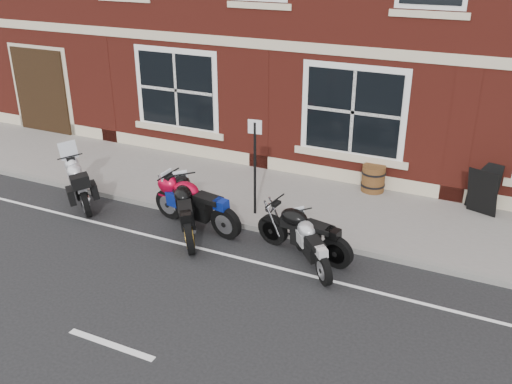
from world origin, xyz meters
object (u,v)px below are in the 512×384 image
(moto_naked_black, at_px, (303,229))
(barrel_planter, at_px, (373,178))
(a_board_sign, at_px, (483,189))
(parking_sign, at_px, (255,161))
(moto_sport_silver, at_px, (312,242))
(moto_sport_black, at_px, (188,208))
(moto_touring_silver, at_px, (80,181))
(moto_sport_red, at_px, (196,202))

(moto_naked_black, bearing_deg, barrel_planter, 3.61)
(a_board_sign, distance_m, parking_sign, 5.14)
(moto_sport_silver, height_order, a_board_sign, a_board_sign)
(moto_sport_black, bearing_deg, barrel_planter, 15.48)
(moto_touring_silver, xyz_separation_m, moto_naked_black, (5.61, -0.01, 0.00))
(moto_naked_black, bearing_deg, moto_sport_black, 107.38)
(moto_touring_silver, xyz_separation_m, barrel_planter, (6.13, 3.40, -0.11))
(barrel_planter, height_order, parking_sign, parking_sign)
(a_board_sign, bearing_deg, moto_touring_silver, -141.16)
(moto_sport_red, bearing_deg, moto_naked_black, -82.16)
(moto_naked_black, relative_size, a_board_sign, 1.95)
(parking_sign, bearing_deg, moto_naked_black, -40.24)
(moto_touring_silver, bearing_deg, a_board_sign, -28.88)
(moto_touring_silver, bearing_deg, barrel_planter, -20.79)
(moto_sport_black, bearing_deg, a_board_sign, -2.22)
(moto_sport_black, xyz_separation_m, moto_naked_black, (2.49, 0.22, -0.03))
(moto_touring_silver, xyz_separation_m, moto_sport_black, (3.12, -0.23, 0.04))
(moto_touring_silver, bearing_deg, parking_sign, -35.50)
(moto_naked_black, relative_size, parking_sign, 0.98)
(moto_sport_silver, relative_size, moto_naked_black, 0.70)
(moto_sport_red, xyz_separation_m, barrel_planter, (3.03, 3.29, -0.15))
(moto_sport_red, distance_m, a_board_sign, 6.38)
(moto_sport_black, distance_m, parking_sign, 1.77)
(moto_naked_black, distance_m, a_board_sign, 4.47)
(moto_sport_red, distance_m, moto_sport_silver, 2.85)
(a_board_sign, xyz_separation_m, parking_sign, (-4.56, -2.26, 0.71))
(moto_sport_red, xyz_separation_m, moto_sport_black, (0.02, -0.34, -0.01))
(moto_sport_black, distance_m, moto_sport_silver, 2.80)
(moto_sport_black, relative_size, moto_naked_black, 0.91)
(moto_sport_red, distance_m, parking_sign, 1.55)
(a_board_sign, xyz_separation_m, barrel_planter, (-2.50, 0.10, -0.22))
(parking_sign, bearing_deg, moto_sport_black, -132.95)
(moto_sport_silver, height_order, parking_sign, parking_sign)
(a_board_sign, bearing_deg, moto_sport_silver, -109.01)
(moto_sport_red, xyz_separation_m, moto_naked_black, (2.51, -0.11, -0.04))
(parking_sign, bearing_deg, barrel_planter, 42.65)
(moto_touring_silver, relative_size, moto_sport_black, 0.85)
(moto_touring_silver, height_order, moto_sport_silver, moto_touring_silver)
(moto_touring_silver, relative_size, barrel_planter, 2.55)
(moto_naked_black, xyz_separation_m, barrel_planter, (0.51, 3.40, -0.11))
(moto_naked_black, xyz_separation_m, a_board_sign, (3.01, 3.30, 0.11))
(moto_sport_red, height_order, a_board_sign, a_board_sign)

